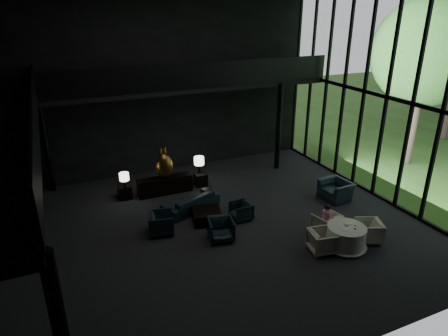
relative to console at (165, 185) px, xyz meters
name	(u,v)px	position (x,y,z in m)	size (l,w,h in m)	color
floor	(217,229)	(0.81, -3.48, -0.36)	(14.00, 12.00, 0.02)	black
wall_back	(162,84)	(0.81, 2.52, 3.64)	(14.00, 0.04, 8.00)	black
wall_front	(345,195)	(0.81, -9.48, 3.64)	(14.00, 0.04, 8.00)	black
curtain_wall	(387,97)	(7.76, -3.48, 3.64)	(0.20, 12.00, 8.00)	black
mezzanine_back	(191,86)	(1.81, 1.52, 3.64)	(12.00, 2.00, 0.25)	black
railing_left	(35,114)	(-4.19, -3.48, 4.24)	(0.06, 12.00, 1.00)	black
railing_back	(200,75)	(1.81, 0.52, 4.24)	(12.00, 0.06, 1.00)	black
column_nw	(46,145)	(-4.19, 2.22, 1.64)	(0.24, 0.24, 4.00)	black
column_ne	(279,127)	(5.61, 0.52, 1.64)	(0.24, 0.24, 4.00)	black
tree_near	(427,52)	(11.81, -1.48, 4.88)	(4.80, 4.80, 7.65)	#382D23
console	(165,185)	(0.00, 0.00, 0.00)	(2.23, 0.51, 0.71)	black
bronze_urn	(164,165)	(0.00, -0.02, 0.91)	(0.69, 0.69, 1.29)	#B07F2D
side_table_left	(125,192)	(-1.60, 0.21, -0.08)	(0.50, 0.50, 0.55)	black
table_lamp_left	(124,177)	(-1.60, 0.00, 0.64)	(0.37, 0.37, 0.62)	black
side_table_right	(201,179)	(1.60, 0.13, -0.08)	(0.50, 0.50, 0.55)	black
table_lamp_right	(199,161)	(1.60, 0.26, 0.69)	(0.42, 0.42, 0.70)	black
sofa	(191,199)	(0.47, -1.79, 0.11)	(2.38, 0.69, 0.93)	#11263C
lounge_armchair_west	(161,221)	(-0.99, -2.93, 0.09)	(0.86, 0.80, 0.88)	#163241
lounge_armchair_east	(241,211)	(1.90, -3.17, -0.03)	(0.64, 0.60, 0.65)	#0F2530
lounge_armchair_south	(221,228)	(0.69, -4.13, 0.08)	(0.84, 0.79, 0.86)	black
window_armchair	(336,186)	(6.04, -3.25, 0.19)	(1.25, 0.81, 1.09)	black
coffee_table	(207,216)	(0.70, -2.83, -0.14)	(0.98, 0.98, 0.44)	black
dining_table	(345,238)	(4.11, -6.17, -0.03)	(1.37, 1.37, 0.75)	white
dining_chair_north	(326,222)	(4.08, -5.22, 0.07)	(0.83, 0.78, 0.85)	beige
dining_chair_east	(369,230)	(5.06, -6.15, 0.04)	(0.77, 0.73, 0.80)	#9C9681
dining_chair_west	(322,240)	(3.30, -6.05, 0.06)	(0.81, 0.76, 0.83)	#BFB99A
child	(327,214)	(4.04, -5.25, 0.42)	(0.30, 0.30, 0.65)	#CE84A3
plate_a	(345,229)	(3.97, -6.26, 0.40)	(0.25, 0.25, 0.02)	white
plate_b	(348,223)	(4.31, -6.00, 0.40)	(0.24, 0.24, 0.02)	white
saucer	(354,227)	(4.31, -6.27, 0.40)	(0.14, 0.14, 0.01)	white
coffee_cup	(355,225)	(4.36, -6.25, 0.44)	(0.09, 0.09, 0.06)	white
cereal_bowl	(347,225)	(4.14, -6.10, 0.44)	(0.16, 0.16, 0.08)	white
cream_pot	(355,228)	(4.24, -6.38, 0.43)	(0.06, 0.06, 0.07)	#99999E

